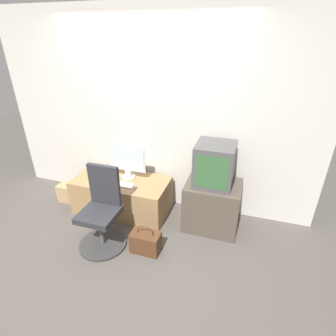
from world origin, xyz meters
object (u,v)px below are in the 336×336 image
main_monitor (128,162)px  cardboard_box_lower (69,193)px  mouse (135,187)px  crt_tv (214,164)px  keyboard (120,184)px  handbag (146,242)px  office_chair (102,215)px

main_monitor → cardboard_box_lower: size_ratio=1.72×
main_monitor → mouse: size_ratio=7.89×
crt_tv → keyboard: bearing=-172.0°
mouse → cardboard_box_lower: bearing=175.0°
main_monitor → handbag: size_ratio=1.40×
handbag → cardboard_box_lower: bearing=157.7°
keyboard → crt_tv: size_ratio=0.68×
handbag → keyboard: bearing=136.5°
keyboard → cardboard_box_lower: 0.99m
main_monitor → keyboard: size_ratio=1.45×
mouse → crt_tv: size_ratio=0.13×
keyboard → cardboard_box_lower: (-0.92, 0.08, -0.36)m
cardboard_box_lower → crt_tv: bearing=2.5°
mouse → office_chair: 0.57m
keyboard → crt_tv: 1.26m
crt_tv → office_chair: (-1.14, -0.72, -0.49)m
main_monitor → handbag: main_monitor is taller
mouse → keyboard: bearing=173.6°
mouse → crt_tv: bearing=11.3°
keyboard → handbag: bearing=-43.5°
office_chair → handbag: office_chair is taller
keyboard → handbag: (0.56, -0.54, -0.37)m
mouse → office_chair: (-0.18, -0.53, -0.11)m
crt_tv → cardboard_box_lower: crt_tv is taller
keyboard → main_monitor: bearing=83.8°
handbag → main_monitor: bearing=125.8°
main_monitor → crt_tv: bearing=-2.4°
cardboard_box_lower → handbag: size_ratio=0.81×
main_monitor → office_chair: 0.83m
main_monitor → keyboard: (-0.02, -0.22, -0.23)m
cardboard_box_lower → handbag: bearing=-22.3°
keyboard → handbag: keyboard is taller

